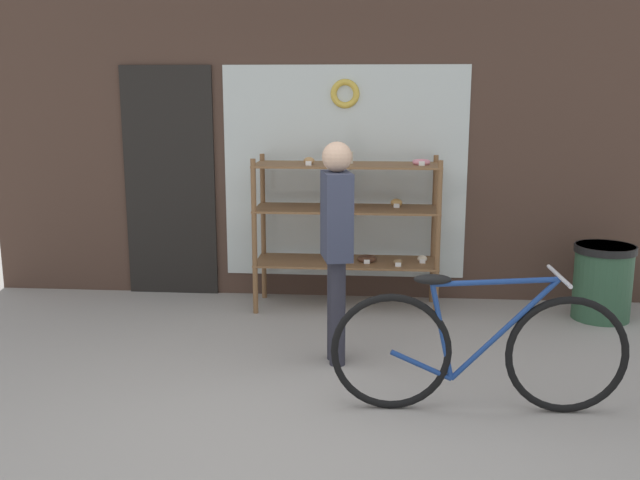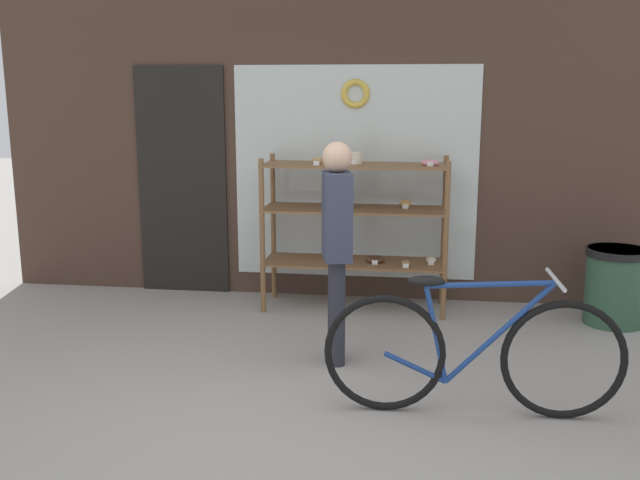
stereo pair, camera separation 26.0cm
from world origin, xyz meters
TOP-DOWN VIEW (x-y plane):
  - ground_plane at (0.00, 0.00)m, footprint 30.00×30.00m
  - storefront_facade at (-0.03, 2.82)m, footprint 6.21×0.13m
  - display_case at (0.26, 2.43)m, footprint 1.58×0.51m
  - bicycle at (1.11, 0.42)m, footprint 1.75×0.46m
  - pedestrian at (0.23, 1.13)m, footprint 0.25×0.35m
  - trash_bin at (2.38, 2.29)m, footprint 0.50×0.50m

SIDE VIEW (x-z plane):
  - ground_plane at x=0.00m, z-range 0.00..0.00m
  - trash_bin at x=2.38m, z-range 0.03..0.66m
  - bicycle at x=1.11m, z-range -0.04..0.81m
  - display_case at x=0.26m, z-range 0.15..1.52m
  - pedestrian at x=0.23m, z-range 0.13..1.68m
  - storefront_facade at x=-0.03m, z-range -0.05..3.77m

